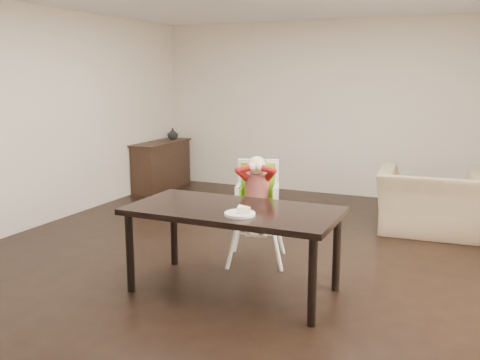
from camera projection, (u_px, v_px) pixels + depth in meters
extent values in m
plane|color=black|center=(254.00, 263.00, 5.40)|extent=(7.00, 7.00, 0.00)
cube|color=beige|center=(341.00, 109.00, 8.27)|extent=(6.00, 0.02, 2.70)
cube|color=beige|center=(21.00, 119.00, 6.33)|extent=(0.02, 7.00, 2.70)
cube|color=black|center=(233.00, 211.00, 4.57)|extent=(1.80, 0.90, 0.05)
cylinder|color=black|center=(130.00, 253.00, 4.64)|extent=(0.07, 0.07, 0.70)
cylinder|color=black|center=(312.00, 282.00, 3.98)|extent=(0.07, 0.07, 0.70)
cylinder|color=black|center=(174.00, 230.00, 5.30)|extent=(0.07, 0.07, 0.70)
cylinder|color=black|center=(337.00, 252.00, 4.65)|extent=(0.07, 0.07, 0.70)
cylinder|color=white|center=(234.00, 239.00, 5.23)|extent=(0.05, 0.05, 0.57)
cylinder|color=white|center=(276.00, 241.00, 5.18)|extent=(0.05, 0.05, 0.57)
cylinder|color=white|center=(239.00, 227.00, 5.63)|extent=(0.05, 0.05, 0.57)
cylinder|color=white|center=(278.00, 229.00, 5.58)|extent=(0.05, 0.05, 0.57)
cube|color=white|center=(257.00, 206.00, 5.35)|extent=(0.50, 0.47, 0.05)
cube|color=#75BF18|center=(257.00, 203.00, 5.35)|extent=(0.40, 0.39, 0.03)
cube|color=white|center=(258.00, 180.00, 5.46)|extent=(0.41, 0.17, 0.43)
cube|color=#75BF18|center=(258.00, 182.00, 5.43)|extent=(0.34, 0.12, 0.39)
cube|color=black|center=(251.00, 183.00, 5.37)|extent=(0.08, 0.19, 0.02)
cube|color=black|center=(264.00, 183.00, 5.35)|extent=(0.08, 0.19, 0.02)
cylinder|color=red|center=(257.00, 188.00, 5.32)|extent=(0.29, 0.29, 0.28)
sphere|color=beige|center=(257.00, 166.00, 5.25)|extent=(0.23, 0.23, 0.18)
ellipsoid|color=brown|center=(257.00, 163.00, 5.27)|extent=(0.23, 0.23, 0.14)
sphere|color=beige|center=(252.00, 167.00, 5.16)|extent=(0.10, 0.10, 0.08)
sphere|color=beige|center=(260.00, 167.00, 5.15)|extent=(0.10, 0.10, 0.08)
cylinder|color=white|center=(240.00, 214.00, 4.32)|extent=(0.32, 0.32, 0.02)
torus|color=white|center=(240.00, 213.00, 4.32)|extent=(0.32, 0.32, 0.01)
imported|color=#947F5E|center=(431.00, 190.00, 6.35)|extent=(1.23, 0.85, 1.03)
cube|color=black|center=(162.00, 166.00, 8.85)|extent=(0.40, 1.20, 0.76)
cube|color=black|center=(161.00, 143.00, 8.77)|extent=(0.44, 1.26, 0.03)
imported|color=#99999E|center=(173.00, 134.00, 9.09)|extent=(0.22, 0.23, 0.18)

